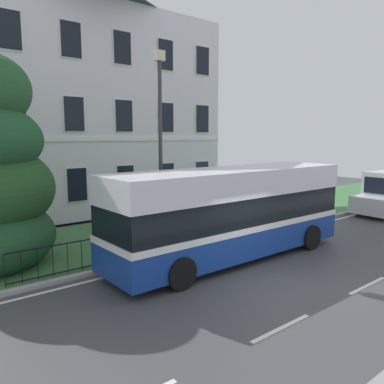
% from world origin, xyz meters
% --- Properties ---
extents(ground_plane, '(60.00, 56.00, 0.18)m').
position_xyz_m(ground_plane, '(0.00, 1.29, -0.01)').
color(ground_plane, '#414144').
extents(georgian_townhouse, '(16.38, 8.52, 13.40)m').
position_xyz_m(georgian_townhouse, '(0.01, 15.31, 6.86)').
color(georgian_townhouse, white).
rests_on(georgian_townhouse, ground_plane).
extents(iron_verge_railing, '(12.64, 0.04, 0.97)m').
position_xyz_m(iron_verge_railing, '(0.01, 4.40, 0.62)').
color(iron_verge_railing, black).
rests_on(iron_verge_railing, ground_plane).
extents(single_decker_bus, '(9.56, 2.62, 3.20)m').
position_xyz_m(single_decker_bus, '(0.74, 2.55, 1.68)').
color(single_decker_bus, navy).
rests_on(single_decker_bus, ground_plane).
extents(street_lamp_post, '(0.36, 0.24, 7.23)m').
position_xyz_m(street_lamp_post, '(-0.61, 4.96, 4.23)').
color(street_lamp_post, '#333338').
rests_on(street_lamp_post, ground_plane).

